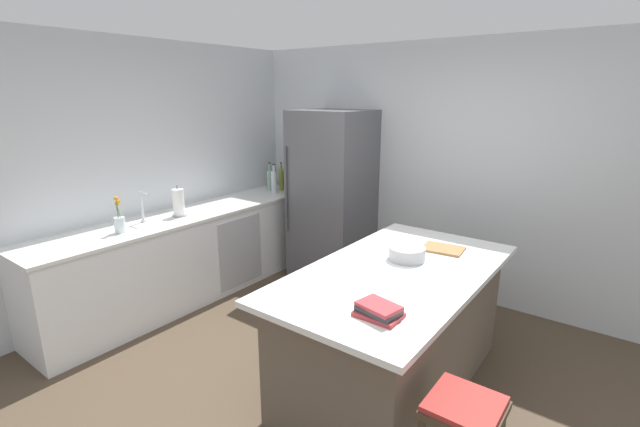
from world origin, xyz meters
TOP-DOWN VIEW (x-y plane):
  - ground_plane at (0.00, 0.00)m, footprint 7.20×7.20m
  - wall_rear at (0.00, 2.25)m, footprint 6.00×0.10m
  - wall_left at (-2.45, 0.00)m, footprint 0.10×6.00m
  - counter_run_left at (-2.08, 0.51)m, footprint 0.67×3.21m
  - kitchen_island at (0.32, 0.46)m, footprint 1.09×2.01m
  - refrigerator at (-1.22, 1.84)m, footprint 0.80×0.76m
  - bar_stool at (1.07, -0.24)m, footprint 0.36×0.36m
  - sink_faucet at (-2.13, 0.05)m, footprint 0.15×0.05m
  - flower_vase at (-2.01, -0.25)m, footprint 0.09×0.09m
  - paper_towel_roll at (-2.05, 0.39)m, footprint 0.14×0.14m
  - vinegar_bottle at (-1.99, 1.99)m, footprint 0.06×0.06m
  - olive_oil_bottle at (-2.05, 1.91)m, footprint 0.06×0.06m
  - gin_bottle at (-2.16, 1.81)m, footprint 0.07×0.07m
  - soda_bottle at (-1.99, 1.72)m, footprint 0.08×0.08m
  - cookbook_stack at (0.55, -0.20)m, footprint 0.25×0.20m
  - mixing_bowl at (0.29, 0.67)m, footprint 0.27×0.27m
  - cutting_board at (0.42, 1.03)m, footprint 0.33×0.26m

SIDE VIEW (x-z plane):
  - ground_plane at x=0.00m, z-range 0.00..0.00m
  - counter_run_left at x=-2.08m, z-range 0.00..0.91m
  - kitchen_island at x=0.32m, z-range 0.01..0.91m
  - bar_stool at x=1.07m, z-range 0.20..0.83m
  - cutting_board at x=0.42m, z-range 0.90..0.92m
  - cookbook_stack at x=0.55m, z-range 0.90..0.98m
  - mixing_bowl at x=0.29m, z-range 0.90..1.00m
  - refrigerator at x=-1.22m, z-range 0.00..1.91m
  - flower_vase at x=-2.01m, z-range 0.83..1.16m
  - vinegar_bottle at x=-1.99m, z-range 0.87..1.16m
  - gin_bottle at x=-2.16m, z-range 0.86..1.21m
  - paper_towel_roll at x=-2.05m, z-range 0.88..1.19m
  - olive_oil_bottle at x=-2.05m, z-range 0.87..1.22m
  - soda_bottle at x=-1.99m, z-range 0.87..1.23m
  - sink_faucet at x=-2.13m, z-range 0.91..1.21m
  - wall_rear at x=0.00m, z-range 0.00..2.60m
  - wall_left at x=-2.45m, z-range 0.00..2.60m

